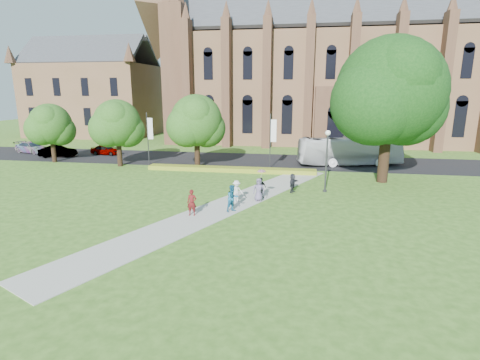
% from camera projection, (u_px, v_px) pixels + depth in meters
% --- Properties ---
extents(ground, '(160.00, 160.00, 0.00)m').
position_uv_depth(ground, '(223.00, 211.00, 26.90)').
color(ground, '#345B1B').
rests_on(ground, ground).
extents(road, '(160.00, 10.00, 0.02)m').
position_uv_depth(road, '(257.00, 160.00, 46.08)').
color(road, black).
rests_on(road, ground).
extents(footpath, '(15.58, 28.54, 0.04)m').
position_uv_depth(footpath, '(226.00, 206.00, 27.86)').
color(footpath, '#B2B2A8').
rests_on(footpath, ground).
extents(flower_hedge, '(18.00, 1.40, 0.45)m').
position_uv_depth(flower_hedge, '(231.00, 169.00, 39.83)').
color(flower_hedge, '#AB9B22').
rests_on(flower_hedge, ground).
extents(cathedral, '(52.60, 18.25, 28.00)m').
position_uv_depth(cathedral, '(334.00, 61.00, 60.35)').
color(cathedral, brown).
rests_on(cathedral, ground).
extents(building_west, '(22.00, 14.00, 18.30)m').
position_uv_depth(building_west, '(93.00, 86.00, 70.53)').
color(building_west, brown).
rests_on(building_west, ground).
extents(streetlamp, '(0.44, 0.44, 5.24)m').
position_uv_depth(streetlamp, '(327.00, 154.00, 31.15)').
color(streetlamp, '#38383D').
rests_on(streetlamp, ground).
extents(large_tree, '(9.60, 9.60, 13.20)m').
position_uv_depth(large_tree, '(390.00, 91.00, 33.39)').
color(large_tree, '#332114').
rests_on(large_tree, ground).
extents(street_tree_0, '(5.20, 5.20, 7.50)m').
position_uv_depth(street_tree_0, '(117.00, 123.00, 41.62)').
color(street_tree_0, '#332114').
rests_on(street_tree_0, ground).
extents(street_tree_1, '(5.60, 5.60, 8.05)m').
position_uv_depth(street_tree_1, '(196.00, 121.00, 40.56)').
color(street_tree_1, '#332114').
rests_on(street_tree_1, ground).
extents(street_tree_2, '(4.80, 4.80, 6.95)m').
position_uv_depth(street_tree_2, '(50.00, 124.00, 44.12)').
color(street_tree_2, '#332114').
rests_on(street_tree_2, ground).
extents(banner_pole_0, '(0.70, 0.10, 6.00)m').
position_uv_depth(banner_pole_0, '(271.00, 138.00, 40.34)').
color(banner_pole_0, '#38383D').
rests_on(banner_pole_0, ground).
extents(banner_pole_1, '(0.70, 0.10, 6.00)m').
position_uv_depth(banner_pole_1, '(149.00, 136.00, 42.61)').
color(banner_pole_1, '#38383D').
rests_on(banner_pole_1, ground).
extents(tour_coach, '(12.05, 5.36, 3.27)m').
position_uv_depth(tour_coach, '(349.00, 151.00, 42.93)').
color(tour_coach, silver).
rests_on(tour_coach, road).
extents(car_0, '(4.09, 2.00, 1.34)m').
position_uv_depth(car_0, '(106.00, 150.00, 50.02)').
color(car_0, gray).
rests_on(car_0, road).
extents(car_1, '(4.75, 2.88, 1.48)m').
position_uv_depth(car_1, '(58.00, 151.00, 48.32)').
color(car_1, gray).
rests_on(car_1, road).
extents(car_2, '(5.51, 3.40, 1.49)m').
position_uv_depth(car_2, '(32.00, 147.00, 51.56)').
color(car_2, gray).
rests_on(car_2, road).
extents(pedestrian_0, '(0.69, 0.47, 1.81)m').
position_uv_depth(pedestrian_0, '(192.00, 203.00, 25.58)').
color(pedestrian_0, '#581414').
rests_on(pedestrian_0, footpath).
extents(pedestrian_1, '(1.17, 1.18, 1.92)m').
position_uv_depth(pedestrian_1, '(233.00, 198.00, 26.39)').
color(pedestrian_1, '#1A5E85').
rests_on(pedestrian_1, footpath).
extents(pedestrian_2, '(1.27, 1.12, 1.70)m').
position_uv_depth(pedestrian_2, '(236.00, 191.00, 28.65)').
color(pedestrian_2, silver).
rests_on(pedestrian_2, footpath).
extents(pedestrian_3, '(0.99, 0.91, 1.63)m').
position_uv_depth(pedestrian_3, '(261.00, 188.00, 29.84)').
color(pedestrian_3, black).
rests_on(pedestrian_3, footpath).
extents(pedestrian_4, '(0.94, 0.67, 1.80)m').
position_uv_depth(pedestrian_4, '(259.00, 190.00, 28.94)').
color(pedestrian_4, slate).
rests_on(pedestrian_4, footpath).
extents(pedestrian_5, '(0.97, 1.57, 1.61)m').
position_uv_depth(pedestrian_5, '(293.00, 183.00, 31.43)').
color(pedestrian_5, '#282930').
rests_on(pedestrian_5, footpath).
extents(parasol, '(0.68, 0.68, 0.59)m').
position_uv_depth(parasol, '(261.00, 174.00, 28.73)').
color(parasol, '#CB8FA7').
rests_on(parasol, pedestrian_4).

